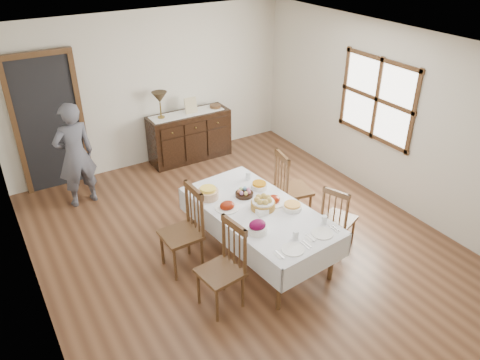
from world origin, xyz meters
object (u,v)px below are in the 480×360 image
dining_table (259,215)px  sideboard (190,136)px  chair_right_far (290,187)px  table_lamp (160,98)px  chair_left_near (224,266)px  chair_left_far (185,229)px  person (75,152)px  chair_right_near (338,217)px

dining_table → sideboard: sideboard is taller
chair_right_far → table_lamp: 2.77m
chair_left_near → chair_left_far: size_ratio=0.96×
chair_right_far → sideboard: (-0.34, 2.52, -0.11)m
chair_left_near → table_lamp: (0.79, 3.55, 0.69)m
sideboard → chair_right_far: bearing=-82.3°
sideboard → person: bearing=-166.0°
chair_left_near → dining_table: bearing=116.2°
chair_right_near → chair_left_far: bearing=47.5°
chair_left_far → person: size_ratio=0.63×
chair_left_near → sideboard: chair_left_near is taller
chair_left_near → person: (-0.79, 3.00, 0.33)m
chair_right_far → person: (-2.42, 2.01, 0.31)m
dining_table → chair_right_far: (0.84, 0.47, -0.08)m
chair_right_far → dining_table: bearing=130.5°
sideboard → table_lamp: (-0.49, 0.03, 0.79)m
chair_right_near → chair_right_far: (-0.14, 0.84, 0.08)m
dining_table → sideboard: (0.50, 2.99, -0.19)m
chair_right_far → sideboard: chair_right_far is taller
chair_right_far → chair_right_near: bearing=-159.5°
chair_left_near → person: 3.12m
sideboard → table_lamp: 0.93m
dining_table → person: person is taller
chair_left_far → sideboard: size_ratio=0.75×
chair_left_near → chair_left_far: 0.83m
chair_left_far → table_lamp: table_lamp is taller
chair_right_far → table_lamp: (-0.83, 2.56, 0.68)m
dining_table → person: size_ratio=1.26×
chair_left_far → person: bearing=-163.4°
person → table_lamp: bearing=-169.7°
dining_table → chair_left_near: size_ratio=2.07×
chair_right_near → chair_left_near: bearing=72.5°
chair_right_near → person: (-2.56, 2.85, 0.39)m
dining_table → chair_left_near: bearing=-152.3°
dining_table → person: 2.95m
sideboard → chair_left_far: bearing=-116.9°
chair_right_near → table_lamp: bearing=-6.5°
chair_left_near → chair_right_near: chair_left_near is taller
chair_left_far → chair_right_near: chair_left_far is taller
chair_left_near → chair_right_far: (1.63, 0.99, 0.02)m
chair_left_far → sideboard: bearing=151.6°
dining_table → table_lamp: bearing=83.9°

